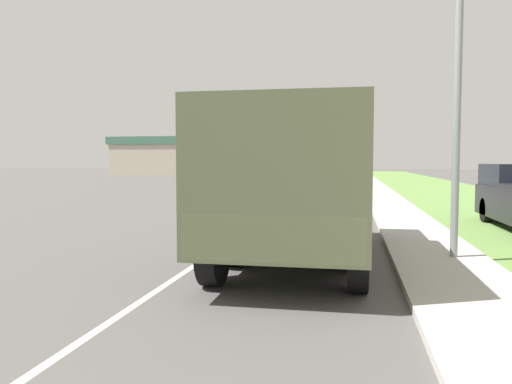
{
  "coord_description": "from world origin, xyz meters",
  "views": [
    {
      "loc": [
        2.82,
        3.26,
        1.93
      ],
      "look_at": [
        0.74,
        14.2,
        1.24
      ],
      "focal_mm": 35.0,
      "sensor_mm": 36.0,
      "label": 1
    }
  ],
  "objects_px": {
    "military_truck": "(298,178)",
    "car_second_ahead": "(286,178)",
    "car_nearest_ahead": "(327,188)",
    "lamp_post": "(445,60)"
  },
  "relations": [
    {
      "from": "military_truck",
      "to": "car_second_ahead",
      "type": "height_order",
      "value": "military_truck"
    },
    {
      "from": "car_second_ahead",
      "to": "car_nearest_ahead",
      "type": "bearing_deg",
      "value": -73.61
    },
    {
      "from": "car_second_ahead",
      "to": "lamp_post",
      "type": "bearing_deg",
      "value": -75.79
    },
    {
      "from": "military_truck",
      "to": "car_nearest_ahead",
      "type": "relative_size",
      "value": 1.66
    },
    {
      "from": "military_truck",
      "to": "car_nearest_ahead",
      "type": "distance_m",
      "value": 13.17
    },
    {
      "from": "car_second_ahead",
      "to": "lamp_post",
      "type": "relative_size",
      "value": 0.74
    },
    {
      "from": "car_nearest_ahead",
      "to": "lamp_post",
      "type": "relative_size",
      "value": 0.67
    },
    {
      "from": "car_nearest_ahead",
      "to": "car_second_ahead",
      "type": "bearing_deg",
      "value": 106.39
    },
    {
      "from": "military_truck",
      "to": "car_second_ahead",
      "type": "xyz_separation_m",
      "value": [
        -3.42,
        24.48,
        -0.84
      ]
    },
    {
      "from": "car_nearest_ahead",
      "to": "lamp_post",
      "type": "distance_m",
      "value": 13.39
    }
  ]
}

